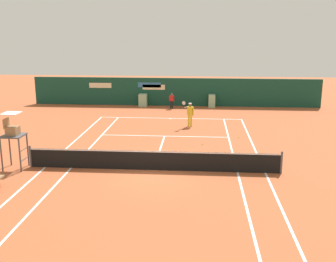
{
  "coord_description": "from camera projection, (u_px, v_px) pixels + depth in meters",
  "views": [
    {
      "loc": [
        2.15,
        -18.39,
        6.55
      ],
      "look_at": [
        0.36,
        4.54,
        0.8
      ],
      "focal_mm": 43.72,
      "sensor_mm": 36.0,
      "label": 1
    }
  ],
  "objects": [
    {
      "name": "sponsor_back_wall",
      "position": [
        175.0,
        92.0,
        35.66
      ],
      "size": [
        25.0,
        1.02,
        2.42
      ],
      "color": "#144233",
      "rests_on": "ground_plane"
    },
    {
      "name": "player_on_baseline",
      "position": [
        190.0,
        112.0,
        28.02
      ],
      "size": [
        0.82,
        0.66,
        1.86
      ],
      "rotation": [
        0.0,
        0.0,
        2.76
      ],
      "color": "yellow",
      "rests_on": "ground_plane"
    },
    {
      "name": "tennis_net",
      "position": [
        153.0,
        160.0,
        19.41
      ],
      "size": [
        12.1,
        0.1,
        1.07
      ],
      "color": "#4C4C51",
      "rests_on": "ground_plane"
    },
    {
      "name": "tennis_ball_by_sideline",
      "position": [
        164.0,
        160.0,
        21.0
      ],
      "size": [
        0.07,
        0.07,
        0.07
      ],
      "primitive_type": "sphere",
      "color": "#CCE033",
      "rests_on": "ground_plane"
    },
    {
      "name": "tennis_ball_near_service_line",
      "position": [
        239.0,
        137.0,
        25.37
      ],
      "size": [
        0.07,
        0.07,
        0.07
      ],
      "primitive_type": "sphere",
      "color": "#CCE033",
      "rests_on": "ground_plane"
    },
    {
      "name": "ground_plane",
      "position": [
        154.0,
        166.0,
        20.09
      ],
      "size": [
        80.0,
        80.0,
        0.01
      ],
      "color": "#A8512D"
    },
    {
      "name": "umpire_chair",
      "position": [
        13.0,
        133.0,
        19.35
      ],
      "size": [
        1.0,
        1.0,
        2.74
      ],
      "rotation": [
        0.0,
        0.0,
        -1.57
      ],
      "color": "#47474C",
      "rests_on": "ground_plane"
    },
    {
      "name": "tennis_ball_mid_court",
      "position": [
        202.0,
        144.0,
        23.76
      ],
      "size": [
        0.07,
        0.07,
        0.07
      ],
      "primitive_type": "sphere",
      "color": "#CCE033",
      "rests_on": "ground_plane"
    },
    {
      "name": "ball_kid_centre_post",
      "position": [
        172.0,
        100.0,
        34.41
      ],
      "size": [
        0.43,
        0.18,
        1.3
      ],
      "rotation": [
        0.0,
        0.0,
        3.08
      ],
      "color": "black",
      "rests_on": "ground_plane"
    }
  ]
}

